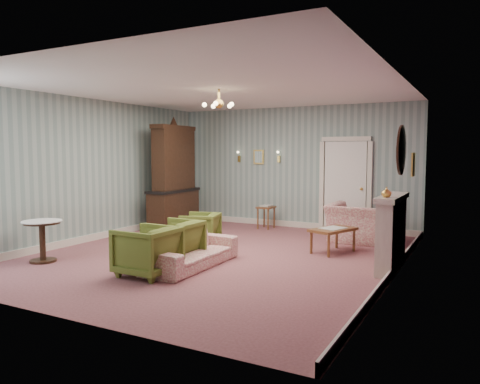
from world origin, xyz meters
The scene contains 27 objects.
floor centered at (0.00, 0.00, 0.00)m, with size 7.00×7.00×0.00m, color #97585D.
ceiling centered at (0.00, 0.00, 2.90)m, with size 7.00×7.00×0.00m, color white.
wall_back centered at (0.00, 3.50, 1.45)m, with size 6.00×6.00×0.00m, color gray.
wall_front centered at (0.00, -3.50, 1.45)m, with size 6.00×6.00×0.00m, color gray.
wall_left centered at (-3.00, 0.00, 1.45)m, with size 7.00×7.00×0.00m, color gray.
wall_right centered at (3.00, 0.00, 1.45)m, with size 7.00×7.00×0.00m, color gray.
wall_right_floral centered at (2.98, 0.00, 1.45)m, with size 7.00×7.00×0.00m, color #C16084.
door centered at (1.30, 3.46, 1.08)m, with size 1.12×0.12×2.16m, color white, non-canonical shape.
olive_chair_a centered at (-0.25, -1.67, 0.40)m, with size 0.78×0.74×0.81m, color #5D6E26.
olive_chair_b centered at (-0.32, -0.92, 0.40)m, with size 0.77×0.72×0.79m, color #5D6E26.
olive_chair_c centered at (-0.79, 0.60, 0.35)m, with size 0.68×0.64×0.70m, color #5D6E26.
sofa_chintz centered at (0.02, -0.92, 0.36)m, with size 1.86×0.54×0.73m, color #AB4552.
wingback_chair centered at (1.90, 2.36, 0.52)m, with size 1.19×0.77×1.04m, color #AB4552.
dresser centered at (-2.37, 1.90, 1.29)m, with size 0.54×1.55×2.59m, color black, non-canonical shape.
fireplace centered at (2.86, 0.40, 0.58)m, with size 0.30×1.40×1.16m, color beige, non-canonical shape.
mantel_vase centered at (2.84, 0.00, 1.23)m, with size 0.15×0.15×0.15m, color gold.
oval_mirror centered at (2.96, 0.40, 1.85)m, with size 0.04×0.76×0.84m, color white, non-canonical shape.
framed_print centered at (2.97, 1.75, 1.60)m, with size 0.04×0.34×0.42m, color gold, non-canonical shape.
coffee_table centered at (1.71, 1.15, 0.22)m, with size 0.49×0.88×0.45m, color brown, non-canonical shape.
side_table_black centered at (2.65, 1.69, 0.28)m, with size 0.37×0.37×0.56m, color black, non-canonical shape.
pedestal_table centered at (-2.33, -1.81, 0.35)m, with size 0.64×0.64×0.70m, color black, non-canonical shape.
nesting_table centered at (-0.47, 2.99, 0.29)m, with size 0.35×0.44×0.58m, color brown, non-canonical shape.
gilt_mirror_back centered at (-0.90, 3.46, 1.70)m, with size 0.28×0.06×0.36m, color gold, non-canonical shape.
sconce_left centered at (-1.45, 3.44, 1.70)m, with size 0.16×0.12×0.30m, color gold, non-canonical shape.
sconce_right centered at (-0.35, 3.44, 1.70)m, with size 0.16×0.12×0.30m, color gold, non-canonical shape.
chandelier centered at (0.00, 0.00, 2.63)m, with size 0.56×0.56×0.36m, color gold, non-canonical shape.
burgundy_cushion centered at (1.85, 2.21, 0.48)m, with size 0.38×0.10×0.38m, color maroon.
Camera 1 is at (4.09, -6.93, 1.82)m, focal length 34.48 mm.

